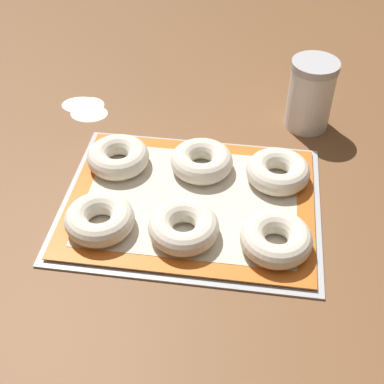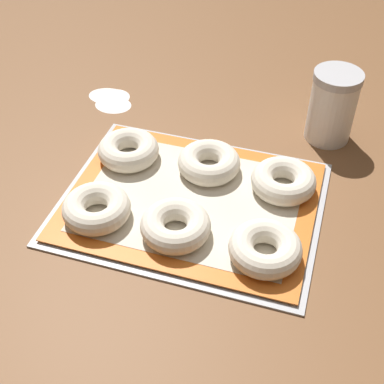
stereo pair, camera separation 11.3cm
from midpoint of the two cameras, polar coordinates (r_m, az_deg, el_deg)
ground_plane at (r=0.98m, az=-3.40°, el=-1.45°), size 2.80×2.80×0.00m
baking_tray at (r=0.97m, az=-3.33°, el=-1.38°), size 0.47×0.37×0.01m
baking_mat at (r=0.97m, az=-3.34°, el=-1.15°), size 0.44×0.34×0.00m
bagel_front_left at (r=0.93m, az=-13.30°, el=-3.02°), size 0.12×0.12×0.04m
bagel_front_center at (r=0.89m, az=-4.22°, el=-3.99°), size 0.12×0.12×0.04m
bagel_front_right at (r=0.88m, az=5.33°, el=-5.23°), size 0.12×0.12×0.04m
bagel_back_left at (r=1.05m, az=-10.99°, el=3.54°), size 0.12×0.12×0.04m
bagel_back_center at (r=1.02m, az=-2.14°, el=3.16°), size 0.12×0.12×0.04m
bagel_back_right at (r=1.00m, az=5.98°, el=2.04°), size 0.12×0.12×0.04m
flour_canister at (r=1.14m, az=9.75°, el=10.10°), size 0.10×0.10×0.15m
flour_patch_near at (r=1.26m, az=-13.53°, el=8.90°), size 0.07×0.07×0.00m
flour_patch_far at (r=1.23m, az=-13.56°, el=8.09°), size 0.08×0.07×0.00m
flour_patch_side at (r=1.27m, az=-14.21°, el=8.92°), size 0.10×0.07×0.00m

